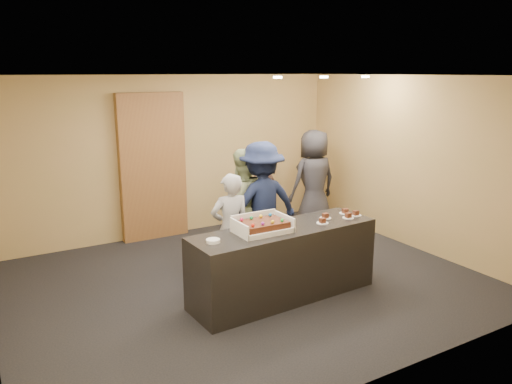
% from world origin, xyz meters
% --- Properties ---
extents(room, '(6.04, 6.00, 2.70)m').
position_xyz_m(room, '(0.00, 0.00, 1.35)').
color(room, black).
rests_on(room, ground).
extents(serving_counter, '(2.43, 0.82, 0.90)m').
position_xyz_m(serving_counter, '(0.20, -0.62, 0.45)').
color(serving_counter, black).
rests_on(serving_counter, floor).
extents(storage_cabinet, '(1.10, 0.15, 2.42)m').
position_xyz_m(storage_cabinet, '(-0.41, 2.41, 1.21)').
color(storage_cabinet, brown).
rests_on(storage_cabinet, floor).
extents(cake_box, '(0.64, 0.44, 0.19)m').
position_xyz_m(cake_box, '(-0.11, -0.59, 0.94)').
color(cake_box, white).
rests_on(cake_box, serving_counter).
extents(sheet_cake, '(0.55, 0.38, 0.11)m').
position_xyz_m(sheet_cake, '(-0.11, -0.62, 1.00)').
color(sheet_cake, '#3F1D0E').
rests_on(sheet_cake, cake_box).
extents(plate_stack, '(0.16, 0.16, 0.04)m').
position_xyz_m(plate_stack, '(-0.78, -0.66, 0.92)').
color(plate_stack, white).
rests_on(plate_stack, serving_counter).
extents(slice_a, '(0.15, 0.15, 0.07)m').
position_xyz_m(slice_a, '(0.71, -0.70, 0.92)').
color(slice_a, white).
rests_on(slice_a, serving_counter).
extents(slice_b, '(0.15, 0.15, 0.07)m').
position_xyz_m(slice_b, '(0.88, -0.55, 0.92)').
color(slice_b, white).
rests_on(slice_b, serving_counter).
extents(slice_c, '(0.15, 0.15, 0.07)m').
position_xyz_m(slice_c, '(1.15, -0.69, 0.92)').
color(slice_c, white).
rests_on(slice_c, serving_counter).
extents(slice_d, '(0.15, 0.15, 0.07)m').
position_xyz_m(slice_d, '(1.25, -0.50, 0.92)').
color(slice_d, white).
rests_on(slice_d, serving_counter).
extents(slice_e, '(0.15, 0.15, 0.07)m').
position_xyz_m(slice_e, '(1.31, -0.65, 0.92)').
color(slice_e, white).
rests_on(slice_e, serving_counter).
extents(person_server_grey, '(0.57, 0.41, 1.48)m').
position_xyz_m(person_server_grey, '(-0.15, 0.14, 0.74)').
color(person_server_grey, '#A9AAAF').
rests_on(person_server_grey, floor).
extents(person_sage_man, '(0.84, 0.67, 1.68)m').
position_xyz_m(person_sage_man, '(0.33, 0.71, 0.84)').
color(person_sage_man, '#99AC7B').
rests_on(person_sage_man, floor).
extents(person_navy_man, '(1.19, 0.71, 1.80)m').
position_xyz_m(person_navy_man, '(0.52, 0.46, 0.90)').
color(person_navy_man, '#151E3D').
rests_on(person_navy_man, floor).
extents(person_brown_extra, '(0.97, 0.83, 1.56)m').
position_xyz_m(person_brown_extra, '(0.93, 1.13, 0.78)').
color(person_brown_extra, brown).
rests_on(person_brown_extra, floor).
extents(person_dark_suit, '(0.88, 0.57, 1.79)m').
position_xyz_m(person_dark_suit, '(2.12, 1.36, 0.89)').
color(person_dark_suit, '#29282D').
rests_on(person_dark_suit, floor).
extents(ceiling_spotlights, '(1.72, 0.12, 0.03)m').
position_xyz_m(ceiling_spotlights, '(1.60, 0.50, 2.67)').
color(ceiling_spotlights, '#FFEAC6').
rests_on(ceiling_spotlights, ceiling).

